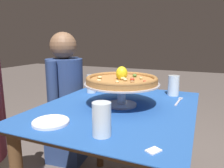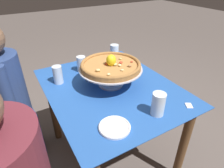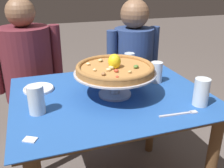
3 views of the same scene
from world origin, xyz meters
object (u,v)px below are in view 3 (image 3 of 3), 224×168
Objects in this scene: water_glass_side_right at (156,74)px; sugar_packet at (30,140)px; water_glass_front_right at (201,93)px; side_plate at (39,89)px; pizza_stand at (115,78)px; pizza at (115,68)px; dinner_fork at (181,114)px; diner_left at (30,80)px; diner_right at (133,74)px; water_glass_back_right at (129,64)px; water_glass_side_left at (36,101)px.

water_glass_side_right is 2.49× the size of sugar_packet.
water_glass_front_right is 0.82× the size of side_plate.
sugar_packet is (-0.45, -0.29, -0.10)m from pizza_stand.
pizza is 2.12× the size of dinner_fork.
dinner_fork is (0.61, -0.50, -0.01)m from side_plate.
side_plate is 0.78m from dinner_fork.
sugar_packet is (-0.45, -0.29, -0.15)m from pizza.
diner_left is at bearing 139.36° from water_glass_side_right.
side_plate is 0.14× the size of diner_right.
water_glass_back_right is 0.79m from diner_left.
diner_right reaches higher than sugar_packet.
pizza_stand is 3.16× the size of water_glass_side_left.
water_glass_side_left is 1.12m from diner_right.
sugar_packet is at bearing -90.88° from diner_left.
diner_right is (0.10, 0.58, -0.22)m from water_glass_side_right.
side_plate is at bearing -148.58° from diner_right.
diner_left is (-0.05, 0.53, -0.14)m from side_plate.
water_glass_side_right is 0.65× the size of dinner_fork.
water_glass_side_left is 1.10× the size of water_glass_side_right.
water_glass_front_right is 0.16m from dinner_fork.
side_plate is (-0.39, 0.20, -0.15)m from pizza.
pizza_stand is 0.44m from side_plate.
water_glass_front_right reaches higher than pizza_stand.
water_glass_side_right is (0.30, 0.10, -0.05)m from pizza_stand.
water_glass_side_left is at bearing -166.68° from water_glass_side_right.
diner_left is (-0.44, 0.73, -0.23)m from pizza_stand.
diner_left reaches higher than water_glass_side_right.
water_glass_side_left is at bearing -170.30° from pizza.
water_glass_front_right is at bearing -30.58° from side_plate.
diner_right reaches higher than water_glass_back_right.
pizza_stand is at bearing 9.72° from water_glass_side_left.
water_glass_side_right is (0.09, -0.21, -0.00)m from water_glass_back_right.
pizza_stand is 1.06× the size of pizza.
water_glass_back_right is 0.95× the size of water_glass_front_right.
water_glass_side_right is 0.98m from diner_left.
water_glass_back_right is 0.23m from water_glass_side_right.
pizza_stand is 0.83m from diner_right.
water_glass_front_right is at bearing -92.28° from diner_right.
sugar_packet is (-0.06, -0.48, -0.01)m from side_plate.
water_glass_front_right is 0.82m from sugar_packet.
diner_left is at bearing 120.90° from pizza_stand.
pizza is 0.35× the size of diner_right.
water_glass_back_right is 0.11× the size of diner_left.
dinner_fork is 3.84× the size of sugar_packet.
water_glass_front_right is 0.72× the size of dinner_fork.
sugar_packet is (-0.81, -0.04, -0.06)m from water_glass_front_right.
water_glass_side_left is 0.27m from side_plate.
side_plate is (0.02, 0.27, -0.05)m from water_glass_side_left.
water_glass_back_right is at bearing 10.80° from side_plate.
pizza_stand is at bearing 26.24° from pizza.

